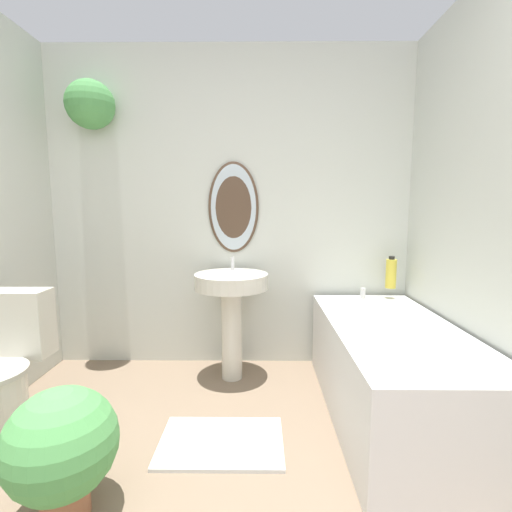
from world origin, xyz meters
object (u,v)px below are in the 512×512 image
object	(u,v)px
bathtub	(392,370)
shampoo_bottle	(391,273)
potted_plant	(62,446)
pedestal_sink	(231,299)

from	to	relation	value
bathtub	shampoo_bottle	bearing A→B (deg)	72.68
bathtub	shampoo_bottle	world-z (taller)	shampoo_bottle
shampoo_bottle	bathtub	bearing A→B (deg)	-107.32
shampoo_bottle	potted_plant	bearing A→B (deg)	-141.66
pedestal_sink	bathtub	size ratio (longest dim) A/B	0.58
shampoo_bottle	potted_plant	size ratio (longest dim) A/B	0.45
pedestal_sink	potted_plant	xyz separation A→B (m)	(-0.57, -1.22, -0.28)
pedestal_sink	bathtub	distance (m)	1.12
shampoo_bottle	potted_plant	xyz separation A→B (m)	(-1.73, -1.37, -0.44)
bathtub	potted_plant	size ratio (longest dim) A/B	2.84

